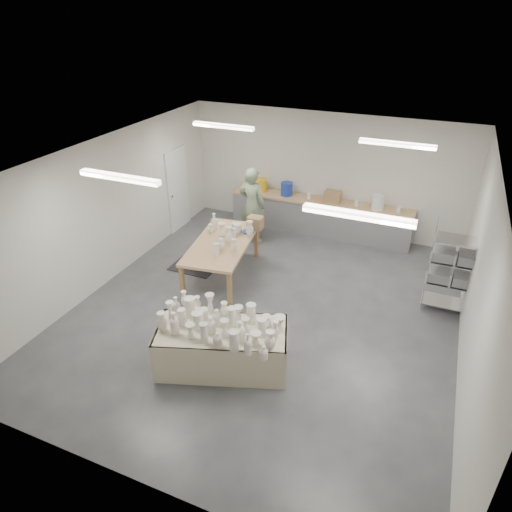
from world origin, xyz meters
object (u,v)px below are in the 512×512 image
at_px(drying_table, 222,344).
at_px(red_stool, 256,225).
at_px(work_table, 227,240).
at_px(potter, 252,205).

height_order(drying_table, red_stool, drying_table).
bearing_deg(red_stool, work_table, -85.91).
relative_size(potter, red_stool, 4.09).
bearing_deg(red_stool, potter, -90.00).
relative_size(drying_table, potter, 1.20).
height_order(work_table, potter, potter).
xyz_separation_m(drying_table, work_table, (-1.19, 2.65, 0.40)).
height_order(work_table, red_stool, work_table).
bearing_deg(red_stool, drying_table, -73.87).
distance_m(drying_table, potter, 4.55).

